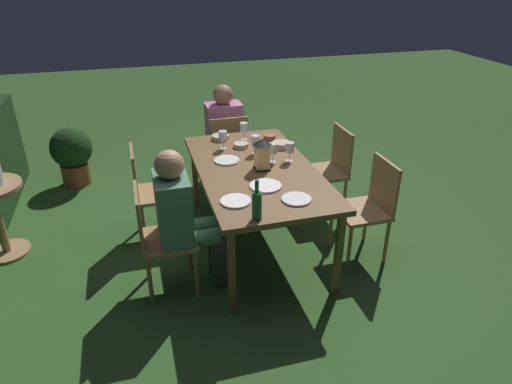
{
  "coord_description": "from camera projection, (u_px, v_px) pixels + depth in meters",
  "views": [
    {
      "loc": [
        -3.32,
        0.94,
        2.32
      ],
      "look_at": [
        0.0,
        0.0,
        0.53
      ],
      "focal_mm": 31.81,
      "sensor_mm": 36.0,
      "label": 1
    }
  ],
  "objects": [
    {
      "name": "chair_head_far",
      "position": [
        227.0,
        149.0,
        4.88
      ],
      "size": [
        0.4,
        0.42,
        0.87
      ],
      "color": "#937047",
      "rests_on": "ground"
    },
    {
      "name": "plate_b",
      "position": [
        296.0,
        199.0,
        3.28
      ],
      "size": [
        0.22,
        0.22,
        0.01
      ],
      "primitive_type": "cylinder",
      "color": "silver",
      "rests_on": "dining_table"
    },
    {
      "name": "ground_plane",
      "position": [
        256.0,
        244.0,
        4.13
      ],
      "size": [
        16.0,
        16.0,
        0.0
      ],
      "primitive_type": "plane",
      "color": "#2D5123"
    },
    {
      "name": "wine_glass_d",
      "position": [
        273.0,
        149.0,
        3.84
      ],
      "size": [
        0.08,
        0.08,
        0.17
      ],
      "color": "silver",
      "rests_on": "dining_table"
    },
    {
      "name": "green_bottle_on_table",
      "position": [
        257.0,
        205.0,
        2.99
      ],
      "size": [
        0.07,
        0.07,
        0.29
      ],
      "color": "#1E5B2D",
      "rests_on": "dining_table"
    },
    {
      "name": "potted_plant_by_hedge",
      "position": [
        72.0,
        153.0,
        5.07
      ],
      "size": [
        0.45,
        0.45,
        0.66
      ],
      "color": "brown",
      "rests_on": "ground"
    },
    {
      "name": "chair_side_left_a",
      "position": [
        369.0,
        205.0,
        3.78
      ],
      "size": [
        0.42,
        0.4,
        0.87
      ],
      "color": "#937047",
      "rests_on": "ground"
    },
    {
      "name": "plate_a",
      "position": [
        227.0,
        160.0,
        3.91
      ],
      "size": [
        0.22,
        0.22,
        0.01
      ],
      "primitive_type": "cylinder",
      "color": "silver",
      "rests_on": "dining_table"
    },
    {
      "name": "bowl_dip",
      "position": [
        241.0,
        145.0,
        4.19
      ],
      "size": [
        0.14,
        0.14,
        0.04
      ],
      "color": "#BCAD8E",
      "rests_on": "dining_table"
    },
    {
      "name": "person_in_green",
      "position": [
        183.0,
        214.0,
        3.33
      ],
      "size": [
        0.38,
        0.47,
        1.15
      ],
      "color": "#4C7A5B",
      "rests_on": "ground"
    },
    {
      "name": "bowl_salad",
      "position": [
        269.0,
        137.0,
        4.38
      ],
      "size": [
        0.11,
        0.11,
        0.04
      ],
      "color": "#9E5138",
      "rests_on": "dining_table"
    },
    {
      "name": "dining_table",
      "position": [
        256.0,
        174.0,
        3.81
      ],
      "size": [
        1.77,
        0.96,
        0.76
      ],
      "color": "brown",
      "rests_on": "ground"
    },
    {
      "name": "plate_c",
      "position": [
        236.0,
        201.0,
        3.25
      ],
      "size": [
        0.22,
        0.22,
        0.01
      ],
      "primitive_type": "cylinder",
      "color": "white",
      "rests_on": "dining_table"
    },
    {
      "name": "wine_glass_a",
      "position": [
        244.0,
        128.0,
        4.32
      ],
      "size": [
        0.08,
        0.08,
        0.17
      ],
      "color": "silver",
      "rests_on": "dining_table"
    },
    {
      "name": "person_in_pink",
      "position": [
        223.0,
        130.0,
        4.97
      ],
      "size": [
        0.48,
        0.38,
        1.15
      ],
      "color": "#C675A3",
      "rests_on": "ground"
    },
    {
      "name": "wine_glass_e",
      "position": [
        255.0,
        141.0,
        4.01
      ],
      "size": [
        0.08,
        0.08,
        0.17
      ],
      "color": "silver",
      "rests_on": "dining_table"
    },
    {
      "name": "chair_side_right_b",
      "position": [
        150.0,
        189.0,
        4.04
      ],
      "size": [
        0.42,
        0.4,
        0.87
      ],
      "color": "#937047",
      "rests_on": "ground"
    },
    {
      "name": "chair_side_right_a",
      "position": [
        158.0,
        236.0,
        3.36
      ],
      "size": [
        0.42,
        0.4,
        0.87
      ],
      "color": "#937047",
      "rests_on": "ground"
    },
    {
      "name": "bowl_olives",
      "position": [
        281.0,
        144.0,
        4.18
      ],
      "size": [
        0.17,
        0.17,
        0.05
      ],
      "color": "#BCAD8E",
      "rests_on": "dining_table"
    },
    {
      "name": "wine_glass_c",
      "position": [
        290.0,
        148.0,
        3.86
      ],
      "size": [
        0.08,
        0.08,
        0.17
      ],
      "color": "silver",
      "rests_on": "dining_table"
    },
    {
      "name": "lantern_centerpiece",
      "position": [
        262.0,
        153.0,
        3.7
      ],
      "size": [
        0.15,
        0.15,
        0.27
      ],
      "color": "black",
      "rests_on": "dining_table"
    },
    {
      "name": "chair_side_left_b",
      "position": [
        330.0,
        167.0,
        4.46
      ],
      "size": [
        0.42,
        0.4,
        0.87
      ],
      "color": "#937047",
      "rests_on": "ground"
    },
    {
      "name": "wine_glass_b",
      "position": [
        223.0,
        137.0,
        4.11
      ],
      "size": [
        0.08,
        0.08,
        0.17
      ],
      "color": "silver",
      "rests_on": "dining_table"
    },
    {
      "name": "bowl_bread",
      "position": [
        220.0,
        137.0,
        4.37
      ],
      "size": [
        0.16,
        0.16,
        0.04
      ],
      "color": "#BCAD8E",
      "rests_on": "dining_table"
    },
    {
      "name": "plate_d",
      "position": [
        266.0,
        186.0,
        3.47
      ],
      "size": [
        0.25,
        0.25,
        0.01
      ],
      "primitive_type": "cylinder",
      "color": "white",
      "rests_on": "dining_table"
    }
  ]
}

